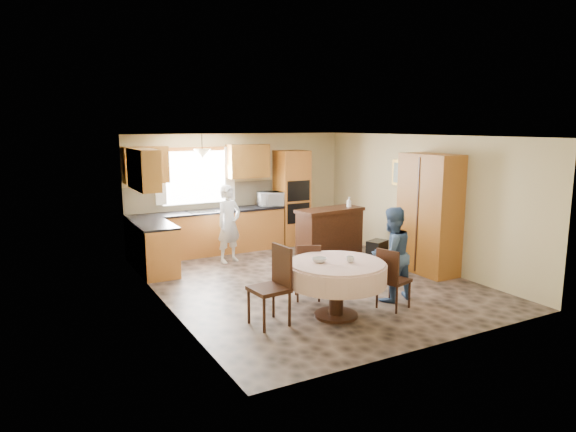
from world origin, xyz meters
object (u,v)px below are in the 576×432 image
(dining_table, at_px, (337,274))
(chair_back, at_px, (308,269))
(cupboard, at_px, (429,214))
(oven_tower, at_px, (292,198))
(sideboard, at_px, (330,236))
(chair_right, at_px, (391,276))
(chair_left, at_px, (274,281))
(person_sink, at_px, (229,224))
(person_dining, at_px, (391,254))

(dining_table, distance_m, chair_back, 0.80)
(cupboard, bearing_deg, chair_back, -174.23)
(oven_tower, xyz_separation_m, dining_table, (-1.66, -4.29, -0.44))
(sideboard, height_order, chair_right, sideboard)
(dining_table, xyz_separation_m, chair_left, (-0.89, 0.18, -0.02))
(chair_back, distance_m, person_sink, 2.72)
(cupboard, distance_m, person_dining, 1.86)
(dining_table, distance_m, chair_left, 0.91)
(chair_right, bearing_deg, sideboard, -31.92)
(person_sink, xyz_separation_m, person_dining, (1.33, -3.31, -0.04))
(cupboard, relative_size, chair_back, 2.44)
(oven_tower, xyz_separation_m, chair_back, (-1.65, -3.50, -0.57))
(oven_tower, height_order, dining_table, oven_tower)
(person_sink, bearing_deg, cupboard, -57.99)
(cupboard, distance_m, chair_right, 2.30)
(chair_back, xyz_separation_m, person_sink, (-0.21, 2.69, 0.27))
(dining_table, bearing_deg, chair_back, 89.74)
(cupboard, relative_size, chair_left, 2.01)
(sideboard, bearing_deg, person_dining, -108.04)
(cupboard, height_order, chair_left, cupboard)
(dining_table, relative_size, chair_right, 1.53)
(person_sink, bearing_deg, sideboard, -42.95)
(cupboard, distance_m, chair_back, 2.80)
(dining_table, height_order, person_dining, person_dining)
(oven_tower, distance_m, chair_back, 3.91)
(chair_left, distance_m, chair_right, 1.78)
(person_sink, bearing_deg, chair_left, -120.13)
(cupboard, bearing_deg, person_sink, 140.44)
(chair_left, height_order, person_dining, person_dining)
(oven_tower, bearing_deg, chair_right, -100.18)
(dining_table, bearing_deg, person_dining, 9.04)
(sideboard, bearing_deg, cupboard, -61.88)
(person_dining, bearing_deg, sideboard, -103.28)
(person_sink, bearing_deg, chair_back, -104.06)
(cupboard, xyz_separation_m, dining_table, (-2.73, -1.07, -0.47))
(oven_tower, bearing_deg, chair_left, -121.77)
(sideboard, height_order, person_sink, person_sink)
(chair_left, bearing_deg, chair_right, 73.70)
(cupboard, relative_size, dining_table, 1.56)
(sideboard, xyz_separation_m, chair_back, (-1.61, -1.86, 0.00))
(oven_tower, relative_size, person_sink, 1.38)
(sideboard, distance_m, chair_back, 2.47)
(cupboard, relative_size, person_sink, 1.42)
(chair_left, distance_m, person_dining, 2.02)
(cupboard, relative_size, person_dining, 1.49)
(chair_left, xyz_separation_m, chair_back, (0.89, 0.61, -0.10))
(sideboard, xyz_separation_m, cupboard, (1.11, -1.59, 0.60))
(chair_right, height_order, person_dining, person_dining)
(oven_tower, height_order, person_dining, oven_tower)
(chair_back, height_order, person_dining, person_dining)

